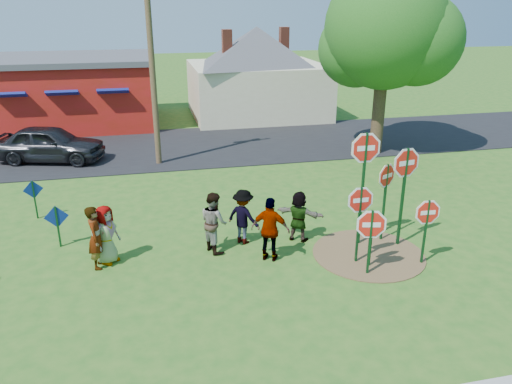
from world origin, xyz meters
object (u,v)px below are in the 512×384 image
stop_sign_a (372,228)px  person_a (106,234)px  stop_sign_c (405,175)px  leafy_tree (388,34)px  stop_sign_d (386,183)px  utility_pole (152,66)px  suv (50,144)px  person_b (96,237)px  stop_sign_b (365,160)px

stop_sign_a → person_a: bearing=160.6°
stop_sign_c → leafy_tree: size_ratio=0.37×
stop_sign_c → stop_sign_d: 0.65m
person_a → leafy_tree: size_ratio=0.20×
stop_sign_a → utility_pole: utility_pole is taller
person_a → suv: person_a is taller
suv → leafy_tree: size_ratio=0.56×
stop_sign_a → stop_sign_d: 1.90m
person_a → person_b: 0.34m
stop_sign_b → utility_pole: 10.96m
stop_sign_b → person_a: bearing=176.5°
person_a → suv: size_ratio=0.36×
stop_sign_a → suv: (-9.96, 12.02, -0.31)m
person_a → person_b: person_b is taller
stop_sign_d → person_a: (-8.03, 0.41, -1.01)m
person_b → utility_pole: (1.99, 9.06, 3.40)m
stop_sign_d → stop_sign_c: bearing=-75.5°
stop_sign_a → stop_sign_c: size_ratio=0.55×
suv → utility_pole: (4.73, -1.35, 3.44)m
person_b → stop_sign_d: bearing=-86.6°
stop_sign_b → utility_pole: utility_pole is taller
person_b → stop_sign_a: bearing=-97.8°
suv → stop_sign_b: bearing=-120.6°
stop_sign_a → stop_sign_c: bearing=31.5°
suv → leafy_tree: bearing=-81.5°
suv → person_b: bearing=-149.7°
leafy_tree → stop_sign_d: bearing=-115.0°
stop_sign_b → suv: (-10.23, 10.68, -1.77)m
stop_sign_a → leafy_tree: bearing=58.6°
stop_sign_c → person_b: 8.74m
stop_sign_c → stop_sign_d: (-0.35, 0.40, -0.37)m
suv → stop_sign_a: bearing=-124.7°
stop_sign_b → person_a: stop_sign_b is taller
stop_sign_b → stop_sign_d: 1.10m
person_a → utility_pole: size_ratio=0.21×
stop_sign_a → stop_sign_b: stop_sign_b is taller
stop_sign_a → leafy_tree: size_ratio=0.21×
person_b → leafy_tree: (12.33, 8.53, 4.55)m
person_a → stop_sign_b: bearing=-54.5°
utility_pole → stop_sign_a: bearing=-63.8°
person_b → leafy_tree: leafy_tree is taller
utility_pole → stop_sign_b: bearing=-59.4°
stop_sign_d → leafy_tree: 10.25m
stop_sign_a → suv: size_ratio=0.37×
person_b → person_a: bearing=-43.2°
stop_sign_b → stop_sign_c: stop_sign_b is taller
stop_sign_a → person_a: stop_sign_a is taller
stop_sign_a → stop_sign_b: bearing=73.8°
person_a → suv: (-2.98, 10.19, 0.01)m
suv → utility_pole: utility_pole is taller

